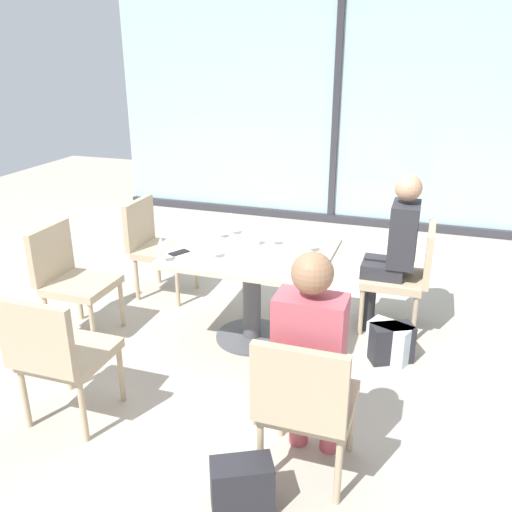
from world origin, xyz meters
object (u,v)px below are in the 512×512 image
Objects in this scene: wine_glass_2 at (218,222)px; wine_glass_3 at (310,235)px; cell_phone_on_table at (179,252)px; chair_far_left at (155,242)px; handbag_2 at (389,342)px; chair_front_right at (305,400)px; person_far_right at (394,246)px; wine_glass_0 at (273,229)px; chair_front_left at (58,351)px; wine_glass_5 at (212,241)px; handbag_0 at (391,343)px; chair_side_end at (70,275)px; wine_glass_4 at (161,244)px; person_front_right at (312,353)px; chair_far_right at (406,272)px; handbag_1 at (242,486)px; wine_glass_1 at (231,219)px; coffee_cup at (255,239)px; dining_table_main at (252,274)px.

wine_glass_3 is at bearing -5.72° from wine_glass_2.
cell_phone_on_table is (-0.16, -0.39, -0.13)m from wine_glass_2.
chair_far_left is 2.90× the size of handbag_2.
chair_front_right is 4.70× the size of wine_glass_2.
person_far_right is 0.96m from wine_glass_0.
chair_front_left is at bearing -74.44° from cell_phone_on_table.
wine_glass_5 is 0.62× the size of handbag_2.
wine_glass_5 is 0.62× the size of handbag_0.
chair_side_end is 0.92m from wine_glass_4.
person_front_right is (-0.00, 0.11, 0.20)m from chair_front_right.
wine_glass_2 is at bearing 72.18° from wine_glass_4.
person_front_right is (1.45, 0.11, 0.20)m from chair_front_left.
chair_far_left is 0.69× the size of person_far_right.
chair_front_right is 0.69× the size of person_front_right.
wine_glass_2 is (-1.42, -0.35, 0.37)m from chair_far_right.
chair_front_right and chair_front_left have the same top height.
handbag_1 is (1.01, -1.19, -0.72)m from wine_glass_4.
wine_glass_1 is 1.51m from handbag_2.
chair_far_right is 2.59m from chair_front_left.
wine_glass_1 reaches higher than cell_phone_on_table.
chair_front_right is 1.66m from cell_phone_on_table.
wine_glass_1 and wine_glass_4 have the same top height.
handbag_0 is at bearing -5.81° from coffee_cup.
wine_glass_0 is 0.62× the size of handbag_2.
handbag_1 is at bearing -77.83° from wine_glass_0.
chair_front_right is at bearing -67.41° from wine_glass_0.
person_front_right is at bearing -101.85° from chair_far_right.
wine_glass_2 is 0.43m from cell_phone_on_table.
chair_far_right is 0.23m from person_far_right.
handbag_2 is (0.92, -0.12, -0.72)m from wine_glass_0.
handbag_2 is at bearing 8.91° from chair_side_end.
wine_glass_3 is (0.30, -0.05, 0.00)m from wine_glass_0.
person_far_right is 1.77m from wine_glass_4.
coffee_cup is 0.58m from cell_phone_on_table.
chair_side_end is 9.67× the size of coffee_cup.
wine_glass_2 is at bearing 106.37° from wine_glass_5.
person_front_right is 6.81× the size of wine_glass_4.
wine_glass_5 reaches higher than chair_front_left.
chair_far_right is 9.67× the size of coffee_cup.
dining_table_main is 6.31× the size of wine_glass_3.
handbag_2 is at bearing -7.52° from wine_glass_0.
person_front_right is at bearing -56.31° from wine_glass_1.
chair_front_left is 4.70× the size of wine_glass_3.
dining_table_main is 0.93× the size of person_far_right.
wine_glass_1 is 0.70m from wine_glass_3.
handbag_1 is at bearing -102.91° from person_far_right.
wine_glass_5 is (-0.33, -0.39, 0.00)m from wine_glass_0.
wine_glass_4 is 0.74m from coffee_cup.
person_front_right reaches higher than handbag_1.
wine_glass_0 is at bearing -2.77° from wine_glass_2.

